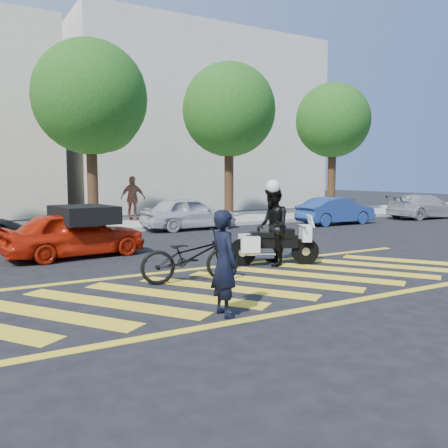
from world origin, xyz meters
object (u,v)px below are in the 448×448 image
parked_far_right (424,206)px  parked_mid_right (189,213)px  bicycle (191,256)px  officer_bike (224,263)px  officer_moto (273,226)px  parked_right (336,211)px  red_convertible (75,234)px  police_motorcycle (273,243)px

parked_far_right → parked_mid_right: bearing=86.2°
parked_far_right → bicycle: bearing=116.1°
officer_bike → officer_moto: bearing=-43.6°
parked_right → red_convertible: bearing=103.9°
parked_right → bicycle: bearing=124.1°
police_motorcycle → red_convertible: (-3.82, 3.46, 0.09)m
police_motorcycle → red_convertible: 5.15m
red_convertible → parked_far_right: red_convertible is taller
police_motorcycle → officer_moto: size_ratio=1.08×
officer_bike → red_convertible: bearing=8.8°
officer_moto → parked_right: (7.94, 6.37, -0.34)m
bicycle → parked_right: parked_right is taller
parked_right → officer_moto: bearing=128.8°
officer_moto → parked_far_right: 15.20m
officer_moto → red_convertible: (-3.80, 3.47, -0.32)m
parked_far_right → red_convertible: bearing=102.1°
parked_far_right → police_motorcycle: bearing=117.5°
officer_bike → parked_right: bearing=-47.7°
bicycle → parked_right: 12.57m
officer_bike → bicycle: size_ratio=0.81×
officer_moto → bicycle: bearing=-49.9°
bicycle → police_motorcycle: 2.58m
officer_bike → parked_right: size_ratio=0.45×
parked_far_right → parked_right: bearing=92.7°
police_motorcycle → officer_bike: bearing=-110.7°
officer_bike → bicycle: 2.37m
red_convertible → parked_mid_right: size_ratio=0.95×
bicycle → parked_mid_right: size_ratio=0.53×
police_motorcycle → parked_far_right: size_ratio=0.49×
red_convertible → officer_moto: bearing=-140.1°
police_motorcycle → red_convertible: bearing=162.6°
red_convertible → parked_right: (11.74, 2.90, -0.02)m
officer_bike → bicycle: bearing=-11.4°
officer_bike → officer_moto: (3.01, 2.96, 0.13)m
parked_right → parked_far_right: bearing=-90.0°
officer_moto → parked_mid_right: (1.54, 7.77, -0.29)m
officer_bike → parked_mid_right: 11.66m
officer_moto → parked_right: 10.18m
officer_moto → red_convertible: bearing=-107.6°
bicycle → parked_right: bearing=-44.6°
officer_bike → parked_mid_right: size_ratio=0.43×
red_convertible → parked_mid_right: (5.34, 4.30, 0.04)m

